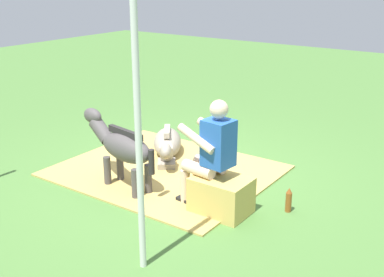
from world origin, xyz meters
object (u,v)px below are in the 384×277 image
object	(u,v)px
person_seated	(210,150)
hay_bale	(221,195)
pony_standing	(122,146)
pony_lying	(167,144)
soda_bottle	(289,200)
tent_pole_left	(139,140)

from	to	relation	value
person_seated	hay_bale	bearing A→B (deg)	175.14
hay_bale	pony_standing	xyz separation A→B (m)	(1.35, 0.14, 0.34)
pony_lying	person_seated	bearing A→B (deg)	144.23
pony_lying	soda_bottle	distance (m)	2.25
soda_bottle	tent_pole_left	bearing A→B (deg)	70.11
hay_bale	soda_bottle	xyz separation A→B (m)	(-0.61, -0.45, -0.07)
soda_bottle	hay_bale	bearing A→B (deg)	36.30
hay_bale	pony_lying	size ratio (longest dim) A/B	0.51
person_seated	pony_lying	world-z (taller)	person_seated
pony_standing	hay_bale	bearing A→B (deg)	-173.99
hay_bale	tent_pole_left	size ratio (longest dim) A/B	0.26
hay_bale	tent_pole_left	xyz separation A→B (m)	(0.02, 1.31, 1.02)
pony_standing	soda_bottle	bearing A→B (deg)	-163.22
person_seated	pony_standing	world-z (taller)	person_seated
person_seated	tent_pole_left	xyz separation A→B (m)	(-0.13, 1.32, 0.52)
pony_standing	tent_pole_left	world-z (taller)	tent_pole_left
pony_standing	tent_pole_left	bearing A→B (deg)	138.64
tent_pole_left	soda_bottle	bearing A→B (deg)	-109.89
person_seated	pony_lying	xyz separation A→B (m)	(1.40, -1.01, -0.51)
hay_bale	pony_standing	bearing A→B (deg)	6.01
person_seated	pony_standing	xyz separation A→B (m)	(1.19, 0.16, -0.15)
pony_lying	tent_pole_left	bearing A→B (deg)	123.39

